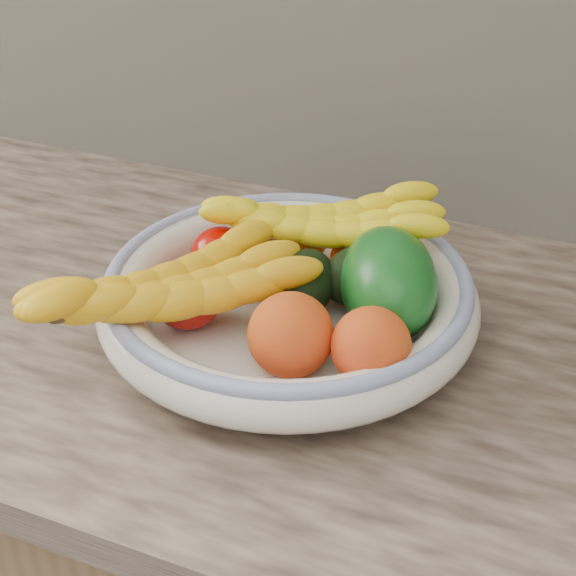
# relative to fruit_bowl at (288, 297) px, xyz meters

# --- Properties ---
(fruit_bowl) EXTENTS (0.39, 0.39, 0.08)m
(fruit_bowl) POSITION_rel_fruit_bowl_xyz_m (0.00, 0.00, 0.00)
(fruit_bowl) COLOR silver
(fruit_bowl) RESTS_ON kitchen_counter
(clementine_back_left) EXTENTS (0.07, 0.07, 0.05)m
(clementine_back_left) POSITION_rel_fruit_bowl_xyz_m (-0.03, 0.11, 0.01)
(clementine_back_left) COLOR #E36704
(clementine_back_left) RESTS_ON fruit_bowl
(clementine_back_right) EXTENTS (0.06, 0.06, 0.04)m
(clementine_back_right) POSITION_rel_fruit_bowl_xyz_m (0.04, 0.09, 0.01)
(clementine_back_right) COLOR #FF6005
(clementine_back_right) RESTS_ON fruit_bowl
(tomato_left) EXTENTS (0.09, 0.09, 0.06)m
(tomato_left) POSITION_rel_fruit_bowl_xyz_m (-0.09, 0.03, 0.01)
(tomato_left) COLOR #AE0700
(tomato_left) RESTS_ON fruit_bowl
(tomato_near_left) EXTENTS (0.09, 0.09, 0.07)m
(tomato_near_left) POSITION_rel_fruit_bowl_xyz_m (-0.09, -0.06, 0.01)
(tomato_near_left) COLOR #B40A07
(tomato_near_left) RESTS_ON fruit_bowl
(avocado_center) EXTENTS (0.07, 0.10, 0.06)m
(avocado_center) POSITION_rel_fruit_bowl_xyz_m (0.01, 0.01, 0.02)
(avocado_center) COLOR black
(avocado_center) RESTS_ON fruit_bowl
(avocado_right) EXTENTS (0.10, 0.11, 0.06)m
(avocado_right) POSITION_rel_fruit_bowl_xyz_m (0.06, 0.05, 0.02)
(avocado_right) COLOR black
(avocado_right) RESTS_ON fruit_bowl
(green_mango) EXTENTS (0.17, 0.18, 0.13)m
(green_mango) POSITION_rel_fruit_bowl_xyz_m (0.10, 0.02, 0.03)
(green_mango) COLOR #0E4F15
(green_mango) RESTS_ON fruit_bowl
(peach_front) EXTENTS (0.11, 0.11, 0.08)m
(peach_front) POSITION_rel_fruit_bowl_xyz_m (0.04, -0.08, 0.02)
(peach_front) COLOR orange
(peach_front) RESTS_ON fruit_bowl
(peach_right) EXTENTS (0.09, 0.09, 0.07)m
(peach_right) POSITION_rel_fruit_bowl_xyz_m (0.11, -0.07, 0.02)
(peach_right) COLOR orange
(peach_right) RESTS_ON fruit_bowl
(banana_bunch_back) EXTENTS (0.29, 0.20, 0.08)m
(banana_bunch_back) POSITION_rel_fruit_bowl_xyz_m (0.00, 0.08, 0.04)
(banana_bunch_back) COLOR yellow
(banana_bunch_back) RESTS_ON fruit_bowl
(banana_bunch_front) EXTENTS (0.28, 0.32, 0.08)m
(banana_bunch_front) POSITION_rel_fruit_bowl_xyz_m (-0.09, -0.09, 0.03)
(banana_bunch_front) COLOR yellow
(banana_bunch_front) RESTS_ON fruit_bowl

